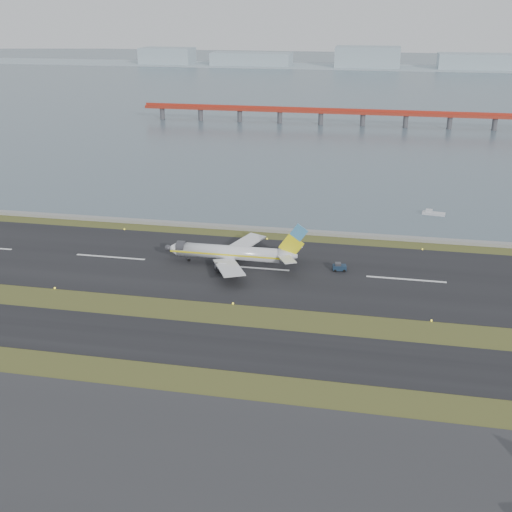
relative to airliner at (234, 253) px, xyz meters
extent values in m
plane|color=#34491A|center=(5.30, -31.22, -3.46)|extent=(1000.00, 1000.00, 0.00)
cube|color=#2F2F32|center=(5.30, -86.22, -3.41)|extent=(1000.00, 50.00, 0.10)
cube|color=black|center=(5.30, -43.22, -3.41)|extent=(1000.00, 18.00, 0.10)
cube|color=black|center=(5.30, -1.22, -3.41)|extent=(1000.00, 45.00, 0.10)
cube|color=gray|center=(5.30, 28.78, -2.96)|extent=(1000.00, 2.50, 1.00)
cube|color=#455663|center=(5.30, 428.78, -3.46)|extent=(1400.00, 800.00, 1.30)
cube|color=#A82D1C|center=(25.30, 218.78, 4.04)|extent=(260.00, 5.00, 1.60)
cube|color=#A82D1C|center=(25.30, 218.78, 5.54)|extent=(260.00, 0.40, 1.40)
cylinder|color=#4C4C51|center=(-70.70, 218.78, -0.46)|extent=(2.80, 2.80, 7.00)
cylinder|color=#4C4C51|center=(25.30, 218.78, -0.46)|extent=(2.80, 2.80, 7.00)
cube|color=#9AADB6|center=(5.30, 588.78, -3.46)|extent=(1400.00, 80.00, 1.00)
cube|color=#9AADB6|center=(-214.70, 588.78, 5.54)|extent=(60.00, 35.00, 18.00)
cube|color=#9AADB6|center=(-114.70, 588.78, 3.54)|extent=(90.00, 35.00, 14.00)
cube|color=#9AADB6|center=(15.30, 588.78, 7.54)|extent=(70.00, 35.00, 22.00)
cube|color=#9AADB6|center=(145.30, 588.78, 4.54)|extent=(110.00, 35.00, 16.00)
cylinder|color=white|center=(-1.50, 0.00, 0.04)|extent=(28.00, 3.80, 3.80)
cone|color=white|center=(-17.10, 0.00, 0.04)|extent=(3.20, 3.80, 3.80)
cone|color=white|center=(14.70, 0.00, 0.34)|extent=(5.00, 3.80, 3.80)
cube|color=yellow|center=(-1.50, -1.92, 0.04)|extent=(31.00, 0.06, 0.45)
cube|color=yellow|center=(-1.50, 1.92, 0.04)|extent=(31.00, 0.06, 0.45)
cube|color=white|center=(0.70, -8.50, -0.66)|extent=(11.31, 15.89, 1.66)
cube|color=white|center=(0.70, 8.50, -0.66)|extent=(11.31, 15.89, 1.66)
cylinder|color=#3B3A40|center=(-1.00, -6.00, -1.86)|extent=(4.20, 2.10, 2.10)
cylinder|color=#3B3A40|center=(-1.00, 6.00, -1.86)|extent=(4.20, 2.10, 2.10)
cube|color=yellow|center=(15.50, 0.00, 3.24)|extent=(6.80, 0.35, 6.85)
cube|color=#458FC3|center=(17.40, 0.00, 6.94)|extent=(4.85, 0.37, 4.90)
cube|color=white|center=(15.00, -3.80, 0.84)|extent=(5.64, 6.80, 0.22)
cube|color=white|center=(15.00, 3.80, 0.84)|extent=(5.64, 6.80, 0.22)
cylinder|color=black|center=(-12.50, 0.00, -3.01)|extent=(0.80, 0.28, 0.80)
cylinder|color=black|center=(0.00, -2.80, -2.91)|extent=(1.00, 0.38, 1.00)
cylinder|color=black|center=(0.00, 2.80, -2.91)|extent=(1.00, 0.38, 1.00)
cube|color=#15273C|center=(28.19, 1.29, -2.47)|extent=(3.79, 2.54, 1.32)
cube|color=#3B3A40|center=(27.76, 1.21, -1.59)|extent=(1.79, 1.88, 0.77)
cylinder|color=black|center=(27.15, 0.22, -3.07)|extent=(0.81, 0.45, 0.77)
cylinder|color=black|center=(26.85, 1.95, -3.07)|extent=(0.81, 0.45, 0.77)
cylinder|color=black|center=(29.53, 0.63, -3.07)|extent=(0.81, 0.45, 0.77)
cylinder|color=black|center=(29.23, 2.36, -3.07)|extent=(0.81, 0.45, 0.77)
cube|color=silver|center=(55.40, 55.49, -3.04)|extent=(7.65, 3.41, 0.95)
cube|color=silver|center=(53.84, 55.73, -2.19)|extent=(2.34, 1.99, 0.95)
camera|label=1|loc=(36.62, -155.16, 61.93)|focal=45.00mm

